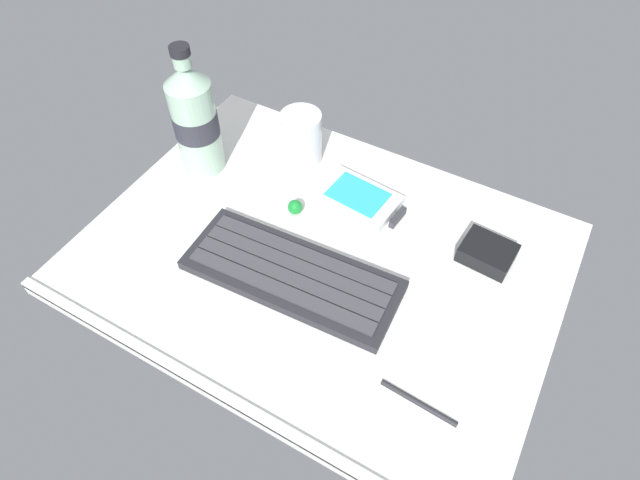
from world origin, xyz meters
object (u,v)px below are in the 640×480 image
at_px(handheld_device, 361,199).
at_px(water_bottle, 195,119).
at_px(trackball_mouse, 295,207).
at_px(juice_cup, 301,139).
at_px(stylus_pen, 419,402).
at_px(charger_block, 487,253).
at_px(keyboard, 292,274).

xyz_separation_m(handheld_device, water_bottle, (-0.26, -0.05, 0.08)).
bearing_deg(trackball_mouse, water_bottle, 174.40).
bearing_deg(water_bottle, juice_cup, 34.82).
height_order(juice_cup, stylus_pen, juice_cup).
bearing_deg(stylus_pen, charger_block, 93.33).
bearing_deg(handheld_device, water_bottle, -169.53).
relative_size(keyboard, trackball_mouse, 13.41).
bearing_deg(keyboard, juice_cup, 117.26).
bearing_deg(charger_block, handheld_device, 177.11).
relative_size(juice_cup, stylus_pen, 0.89).
xyz_separation_m(charger_block, stylus_pen, (-0.00, -0.24, -0.01)).
relative_size(juice_cup, trackball_mouse, 3.86).
relative_size(juice_cup, charger_block, 1.21).
xyz_separation_m(handheld_device, juice_cup, (-0.13, 0.04, 0.03)).
bearing_deg(trackball_mouse, stylus_pen, -33.77).
distance_m(charger_block, stylus_pen, 0.24).
height_order(handheld_device, trackball_mouse, trackball_mouse).
height_order(handheld_device, stylus_pen, handheld_device).
distance_m(handheld_device, charger_block, 0.20).
height_order(keyboard, stylus_pen, keyboard).
bearing_deg(keyboard, handheld_device, 83.47).
xyz_separation_m(keyboard, juice_cup, (-0.11, 0.21, 0.03)).
height_order(keyboard, water_bottle, water_bottle).
height_order(juice_cup, water_bottle, water_bottle).
bearing_deg(juice_cup, handheld_device, -18.10).
relative_size(handheld_device, trackball_mouse, 6.06).
bearing_deg(water_bottle, stylus_pen, -23.87).
relative_size(juice_cup, water_bottle, 0.41).
bearing_deg(water_bottle, charger_block, 4.72).
xyz_separation_m(keyboard, trackball_mouse, (-0.06, 0.10, 0.00)).
bearing_deg(charger_block, keyboard, -143.62).
bearing_deg(water_bottle, trackball_mouse, -5.60).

